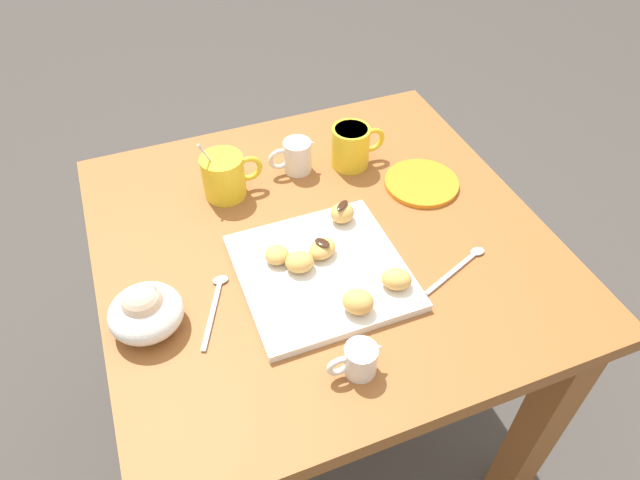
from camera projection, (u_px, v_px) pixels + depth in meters
ground_plane at (321, 422)px, 1.63m from camera, size 8.00×8.00×0.00m
dining_table at (322, 287)px, 1.21m from camera, size 0.84×0.83×0.75m
pastry_plate_square at (322, 272)px, 1.02m from camera, size 0.29×0.29×0.02m
coffee_mug_yellow_left at (224, 175)px, 1.15m from camera, size 0.13×0.09×0.14m
coffee_mug_yellow_right at (352, 145)px, 1.23m from camera, size 0.12×0.08×0.09m
cream_pitcher_white at (296, 155)px, 1.22m from camera, size 0.10×0.06×0.07m
ice_cream_bowl at (145, 311)px, 0.92m from camera, size 0.12×0.12×0.09m
chocolate_sauce_pitcher at (360, 359)px, 0.87m from camera, size 0.09×0.05×0.06m
saucer_orange_left at (422, 183)px, 1.20m from camera, size 0.16×0.16×0.01m
loose_spoon_near_saucer at (462, 265)px, 1.04m from camera, size 0.15×0.07×0.01m
loose_spoon_by_plate at (215, 301)px, 0.98m from camera, size 0.08×0.15×0.01m
beignet_0 at (342, 213)px, 1.09m from camera, size 0.06×0.06×0.04m
chocolate_drizzle_0 at (342, 205)px, 1.08m from camera, size 0.04×0.03×0.00m
beignet_1 at (358, 302)px, 0.94m from camera, size 0.07×0.07×0.04m
beignet_2 at (277, 255)px, 1.02m from camera, size 0.06×0.06×0.03m
beignet_3 at (322, 249)px, 1.03m from camera, size 0.07×0.06×0.03m
chocolate_drizzle_3 at (322, 243)px, 1.02m from camera, size 0.03×0.04×0.00m
beignet_4 at (396, 279)px, 0.98m from camera, size 0.07×0.06×0.03m
beignet_5 at (300, 262)px, 1.01m from camera, size 0.06×0.06×0.03m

